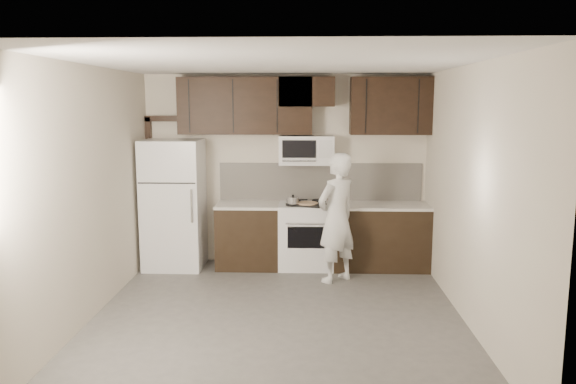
# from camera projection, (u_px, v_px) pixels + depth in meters

# --- Properties ---
(floor) EXTENTS (4.50, 4.50, 0.00)m
(floor) POSITION_uv_depth(u_px,v_px,m) (277.00, 318.00, 6.06)
(floor) COLOR #53514E
(floor) RESTS_ON ground
(back_wall) EXTENTS (4.00, 0.00, 4.00)m
(back_wall) POSITION_uv_depth(u_px,v_px,m) (286.00, 170.00, 8.07)
(back_wall) COLOR beige
(back_wall) RESTS_ON ground
(ceiling) EXTENTS (4.50, 4.50, 0.00)m
(ceiling) POSITION_uv_depth(u_px,v_px,m) (276.00, 63.00, 5.64)
(ceiling) COLOR white
(ceiling) RESTS_ON back_wall
(counter_run) EXTENTS (2.95, 0.64, 0.91)m
(counter_run) POSITION_uv_depth(u_px,v_px,m) (328.00, 236.00, 7.88)
(counter_run) COLOR black
(counter_run) RESTS_ON floor
(stove) EXTENTS (0.76, 0.66, 0.94)m
(stove) POSITION_uv_depth(u_px,v_px,m) (306.00, 235.00, 7.89)
(stove) COLOR white
(stove) RESTS_ON floor
(backsplash) EXTENTS (2.90, 0.02, 0.54)m
(backsplash) POSITION_uv_depth(u_px,v_px,m) (320.00, 182.00, 8.07)
(backsplash) COLOR beige
(backsplash) RESTS_ON counter_run
(upper_cabinets) EXTENTS (3.48, 0.35, 0.78)m
(upper_cabinets) POSITION_uv_depth(u_px,v_px,m) (300.00, 104.00, 7.74)
(upper_cabinets) COLOR black
(upper_cabinets) RESTS_ON back_wall
(microwave) EXTENTS (0.76, 0.42, 0.40)m
(microwave) POSITION_uv_depth(u_px,v_px,m) (306.00, 150.00, 7.82)
(microwave) COLOR white
(microwave) RESTS_ON upper_cabinets
(refrigerator) EXTENTS (0.80, 0.76, 1.80)m
(refrigerator) POSITION_uv_depth(u_px,v_px,m) (174.00, 204.00, 7.84)
(refrigerator) COLOR white
(refrigerator) RESTS_ON floor
(door_trim) EXTENTS (0.50, 0.08, 2.12)m
(door_trim) POSITION_uv_depth(u_px,v_px,m) (153.00, 176.00, 8.11)
(door_trim) COLOR black
(door_trim) RESTS_ON floor
(saucepan) EXTENTS (0.28, 0.16, 0.15)m
(saucepan) POSITION_uv_depth(u_px,v_px,m) (293.00, 201.00, 7.67)
(saucepan) COLOR silver
(saucepan) RESTS_ON stove
(baking_tray) EXTENTS (0.48, 0.41, 0.02)m
(baking_tray) POSITION_uv_depth(u_px,v_px,m) (308.00, 205.00, 7.68)
(baking_tray) COLOR black
(baking_tray) RESTS_ON counter_run
(pizza) EXTENTS (0.35, 0.35, 0.02)m
(pizza) POSITION_uv_depth(u_px,v_px,m) (308.00, 203.00, 7.68)
(pizza) COLOR tan
(pizza) RESTS_ON baking_tray
(person) EXTENTS (0.72, 0.71, 1.68)m
(person) POSITION_uv_depth(u_px,v_px,m) (337.00, 218.00, 7.21)
(person) COLOR white
(person) RESTS_ON floor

